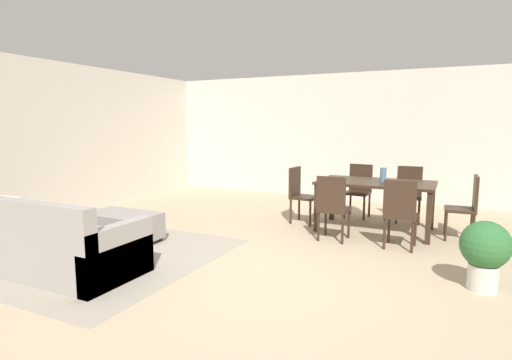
% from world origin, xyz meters
% --- Properties ---
extents(ground_plane, '(10.80, 10.80, 0.00)m').
position_xyz_m(ground_plane, '(0.00, 0.00, 0.00)').
color(ground_plane, tan).
extents(wall_back, '(9.00, 0.12, 2.70)m').
position_xyz_m(wall_back, '(0.00, 5.00, 1.35)').
color(wall_back, beige).
rests_on(wall_back, ground_plane).
extents(wall_left, '(0.12, 11.00, 2.70)m').
position_xyz_m(wall_left, '(-4.50, 0.50, 1.35)').
color(wall_left, beige).
rests_on(wall_left, ground_plane).
extents(area_rug, '(3.00, 2.80, 0.01)m').
position_xyz_m(area_rug, '(-2.22, -0.32, 0.00)').
color(area_rug, gray).
rests_on(area_rug, ground_plane).
extents(couch, '(2.10, 0.93, 0.86)m').
position_xyz_m(couch, '(-2.18, -0.95, 0.29)').
color(couch, gray).
rests_on(couch, ground_plane).
extents(ottoman_table, '(1.02, 0.60, 0.41)m').
position_xyz_m(ottoman_table, '(-2.26, 0.26, 0.23)').
color(ottoman_table, gray).
rests_on(ottoman_table, ground_plane).
extents(dining_table, '(1.69, 0.99, 0.76)m').
position_xyz_m(dining_table, '(0.77, 2.42, 0.67)').
color(dining_table, '#332319').
rests_on(dining_table, ground_plane).
extents(dining_chair_near_left, '(0.40, 0.40, 0.92)m').
position_xyz_m(dining_chair_near_left, '(0.34, 1.57, 0.52)').
color(dining_chair_near_left, '#332319').
rests_on(dining_chair_near_left, ground_plane).
extents(dining_chair_near_right, '(0.41, 0.41, 0.92)m').
position_xyz_m(dining_chair_near_right, '(1.23, 1.57, 0.52)').
color(dining_chair_near_right, '#332319').
rests_on(dining_chair_near_right, ground_plane).
extents(dining_chair_far_left, '(0.43, 0.43, 0.92)m').
position_xyz_m(dining_chair_far_left, '(0.34, 3.28, 0.52)').
color(dining_chair_far_left, '#332319').
rests_on(dining_chair_far_left, ground_plane).
extents(dining_chair_far_right, '(0.43, 0.43, 0.92)m').
position_xyz_m(dining_chair_far_right, '(1.17, 3.29, 0.52)').
color(dining_chair_far_right, '#332319').
rests_on(dining_chair_far_right, ground_plane).
extents(dining_chair_head_east, '(0.41, 0.41, 0.92)m').
position_xyz_m(dining_chair_head_east, '(2.02, 2.44, 0.52)').
color(dining_chair_head_east, '#332319').
rests_on(dining_chair_head_east, ground_plane).
extents(dining_chair_head_west, '(0.42, 0.42, 0.92)m').
position_xyz_m(dining_chair_head_west, '(-0.43, 2.40, 0.52)').
color(dining_chair_head_west, '#332319').
rests_on(dining_chair_head_west, ground_plane).
extents(vase_centerpiece, '(0.09, 0.09, 0.21)m').
position_xyz_m(vase_centerpiece, '(0.87, 2.44, 0.87)').
color(vase_centerpiece, slate).
rests_on(vase_centerpiece, dining_table).
extents(potted_plant, '(0.47, 0.47, 0.69)m').
position_xyz_m(potted_plant, '(2.14, 0.55, 0.40)').
color(potted_plant, beige).
rests_on(potted_plant, ground_plane).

